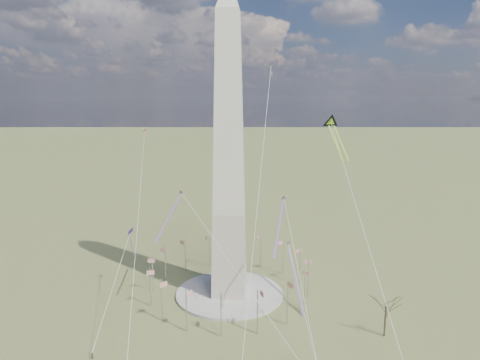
# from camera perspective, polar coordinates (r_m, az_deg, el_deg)

# --- Properties ---
(ground) EXTENTS (2000.00, 2000.00, 0.00)m
(ground) POSITION_cam_1_polar(r_m,az_deg,el_deg) (148.88, -1.41, -15.00)
(ground) COLOR brown
(ground) RESTS_ON ground
(plaza) EXTENTS (36.00, 36.00, 0.80)m
(plaza) POSITION_cam_1_polar(r_m,az_deg,el_deg) (148.71, -1.41, -14.86)
(plaza) COLOR #B9B4A9
(plaza) RESTS_ON ground
(washington_monument) EXTENTS (15.56, 15.56, 100.00)m
(washington_monument) POSITION_cam_1_polar(r_m,az_deg,el_deg) (135.16, -1.50, 3.64)
(washington_monument) COLOR beige
(washington_monument) RESTS_ON plaza
(flagpole_ring) EXTENTS (54.40, 54.40, 13.00)m
(flagpole_ring) POSITION_cam_1_polar(r_m,az_deg,el_deg) (145.87, -1.42, -12.42)
(flagpole_ring) COLOR silver
(flagpole_ring) RESTS_ON ground
(tree_near) EXTENTS (7.80, 7.80, 13.65)m
(tree_near) POSITION_cam_1_polar(r_m,az_deg,el_deg) (127.89, 18.93, -15.31)
(tree_near) COLOR #423828
(tree_near) RESTS_ON ground
(person_west) EXTENTS (0.75, 0.59, 1.52)m
(person_west) POSITION_cam_1_polar(r_m,az_deg,el_deg) (122.73, -19.12, -21.27)
(person_west) COLOR gray
(person_west) RESTS_ON ground
(kite_delta_black) EXTENTS (7.39, 17.20, 14.01)m
(kite_delta_black) POSITION_cam_1_polar(r_m,az_deg,el_deg) (149.47, 12.14, 7.22)
(kite_delta_black) COLOR black
(kite_delta_black) RESTS_ON ground
(kite_diamond_purple) EXTENTS (2.32, 3.28, 9.97)m
(kite_diamond_purple) POSITION_cam_1_polar(r_m,az_deg,el_deg) (149.81, -14.39, -7.04)
(kite_diamond_purple) COLOR #3D186E
(kite_diamond_purple) RESTS_ON ground
(kite_streamer_left) EXTENTS (4.38, 19.63, 13.53)m
(kite_streamer_left) POSITION_cam_1_polar(r_m,az_deg,el_deg) (129.35, 5.41, -5.15)
(kite_streamer_left) COLOR red
(kite_streamer_left) RESTS_ON ground
(kite_streamer_mid) EXTENTS (5.94, 18.28, 12.80)m
(kite_streamer_mid) POSITION_cam_1_polar(r_m,az_deg,el_deg) (138.40, -9.05, -4.04)
(kite_streamer_mid) COLOR red
(kite_streamer_mid) RESTS_ON ground
(kite_streamer_right) EXTENTS (5.57, 24.25, 16.75)m
(kite_streamer_right) POSITION_cam_1_polar(r_m,az_deg,el_deg) (145.97, 7.10, -11.43)
(kite_streamer_right) COLOR red
(kite_streamer_right) RESTS_ON ground
(kite_small_red) EXTENTS (1.38, 2.00, 4.20)m
(kite_small_red) POSITION_cam_1_polar(r_m,az_deg,el_deg) (180.50, -12.57, 6.36)
(kite_small_red) COLOR red
(kite_small_red) RESTS_ON ground
(kite_small_white) EXTENTS (1.35, 1.92, 4.00)m
(kite_small_white) POSITION_cam_1_polar(r_m,az_deg,el_deg) (173.59, 4.17, 14.73)
(kite_small_white) COLOR white
(kite_small_white) RESTS_ON ground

